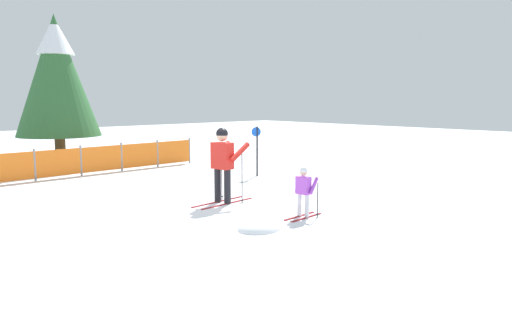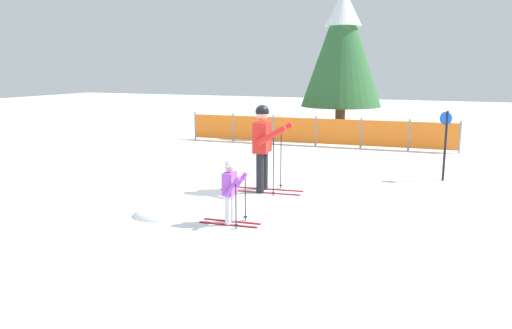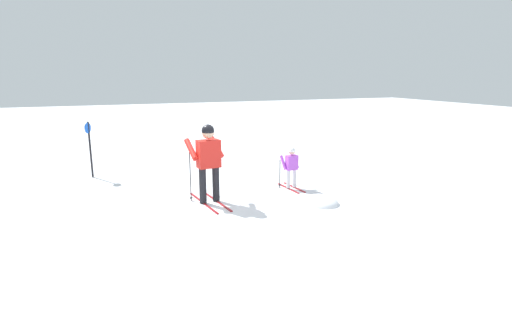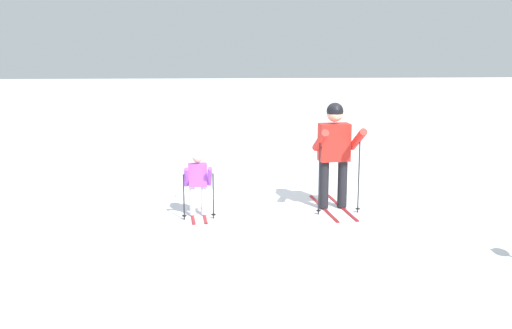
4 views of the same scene
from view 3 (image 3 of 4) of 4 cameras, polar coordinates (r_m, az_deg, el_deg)
ground_plane at (r=8.58m, az=-5.56°, el=-5.60°), size 60.00×60.00×0.00m
skier_adult at (r=8.47m, az=-6.86°, el=1.19°), size 1.62×0.77×1.69m
skier_child at (r=9.58m, az=5.07°, el=-0.05°), size 0.96×0.51×1.01m
trail_marker at (r=11.36m, az=-22.68°, el=2.79°), size 0.25×0.15×1.49m
snow_mound at (r=8.70m, az=9.30°, el=-5.45°), size 0.84×0.71×0.33m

